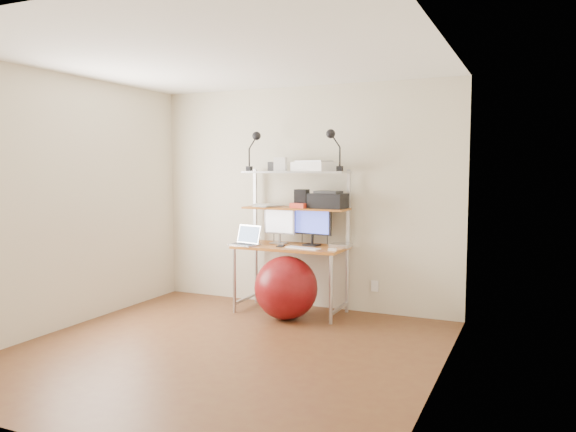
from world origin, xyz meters
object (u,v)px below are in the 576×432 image
(monitor_black, at_px, (312,224))
(exercise_ball, at_px, (286,288))
(laptop, at_px, (246,241))
(printer, at_px, (328,200))
(monitor_silver, at_px, (280,224))

(monitor_black, bearing_deg, exercise_ball, -100.64)
(monitor_black, xyz_separation_m, laptop, (-0.68, -0.26, -0.19))
(exercise_ball, bearing_deg, monitor_black, 70.38)
(laptop, bearing_deg, printer, 31.48)
(monitor_silver, relative_size, printer, 1.02)
(monitor_silver, xyz_separation_m, laptop, (-0.29, -0.24, -0.18))
(monitor_black, relative_size, exercise_ball, 0.70)
(printer, bearing_deg, monitor_black, -167.29)
(printer, bearing_deg, exercise_ball, -122.06)
(monitor_silver, height_order, printer, printer)
(exercise_ball, bearing_deg, laptop, 166.48)
(monitor_black, distance_m, exercise_ball, 0.76)
(printer, distance_m, exercise_ball, 1.04)
(monitor_silver, bearing_deg, laptop, -137.15)
(monitor_silver, bearing_deg, monitor_black, 5.66)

